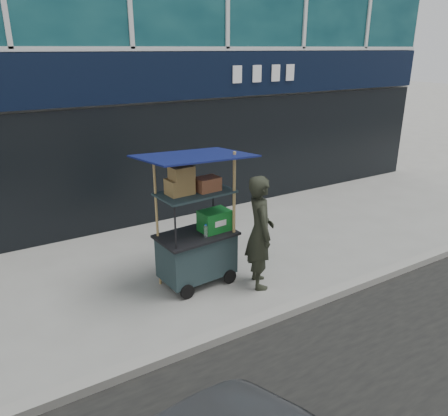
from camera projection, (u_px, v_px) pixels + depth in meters
ground at (252, 317)px, 5.89m from camera, size 80.00×80.00×0.00m
curb at (260, 321)px, 5.71m from camera, size 80.00×0.18×0.12m
vendor_cart at (197, 238)px, 6.54m from camera, size 1.62×1.20×2.09m
vendor_man at (260, 232)px, 6.43m from camera, size 0.62×0.74×1.73m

